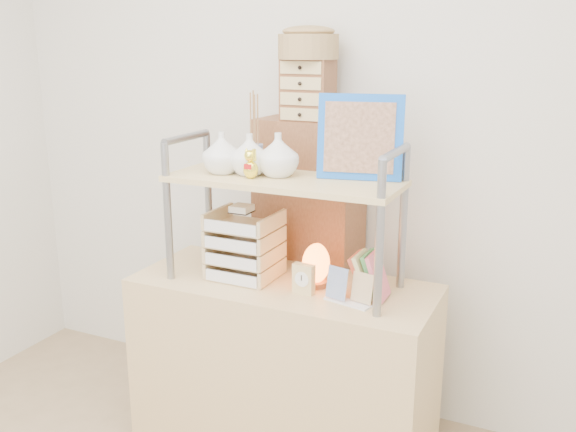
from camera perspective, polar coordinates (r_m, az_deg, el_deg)
name	(u,v)px	position (r m, az deg, el deg)	size (l,w,h in m)	color
room_shell	(143,32)	(1.68, -12.79, 15.67)	(3.42, 3.41, 2.61)	silver
desk	(284,368)	(2.71, -0.39, -13.35)	(1.20, 0.50, 0.75)	tan
cabinet	(308,269)	(2.91, 1.82, -4.75)	(0.45, 0.24, 1.35)	brown
hutch	(278,171)	(2.44, -0.94, 4.02)	(0.90, 0.34, 0.74)	gray
letter_tray	(243,249)	(2.57, -4.02, -2.94)	(0.25, 0.24, 0.30)	tan
salt_lamp	(316,264)	(2.49, 2.50, -4.31)	(0.11, 0.11, 0.17)	brown
desk_clock	(304,279)	(2.42, 1.39, -5.62)	(0.09, 0.04, 0.12)	tan
postcard_stand	(348,293)	(2.35, 5.38, -6.87)	(0.19, 0.09, 0.13)	white
drawer_chest	(308,90)	(2.72, 1.78, 11.13)	(0.20, 0.16, 0.25)	brown
woven_basket	(308,47)	(2.71, 1.83, 14.82)	(0.25, 0.25, 0.10)	olive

